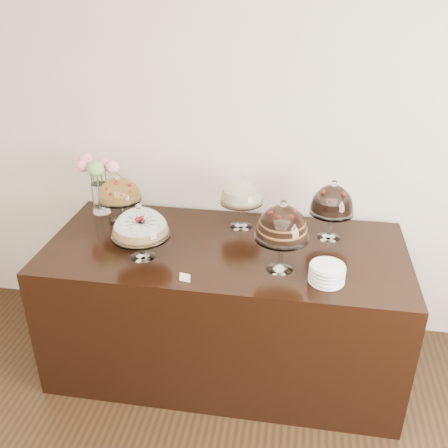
% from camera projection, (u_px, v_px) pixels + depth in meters
% --- Properties ---
extents(wall_back, '(5.00, 0.04, 3.00)m').
position_uv_depth(wall_back, '(273.00, 127.00, 3.23)').
color(wall_back, beige).
rests_on(wall_back, ground).
extents(display_counter, '(2.20, 1.00, 0.90)m').
position_uv_depth(display_counter, '(225.00, 306.00, 3.26)').
color(display_counter, black).
rests_on(display_counter, ground).
extents(cake_stand_sugar_sponge, '(0.34, 0.34, 0.34)m').
position_uv_depth(cake_stand_sugar_sponge, '(140.00, 225.00, 2.85)').
color(cake_stand_sugar_sponge, white).
rests_on(cake_stand_sugar_sponge, display_counter).
extents(cake_stand_choco_layer, '(0.30, 0.30, 0.43)m').
position_uv_depth(cake_stand_choco_layer, '(282.00, 225.00, 2.70)').
color(cake_stand_choco_layer, white).
rests_on(cake_stand_choco_layer, display_counter).
extents(cake_stand_cheesecake, '(0.28, 0.28, 0.37)m').
position_uv_depth(cake_stand_cheesecake, '(242.00, 193.00, 3.19)').
color(cake_stand_cheesecake, white).
rests_on(cake_stand_cheesecake, display_counter).
extents(cake_stand_dark_choco, '(0.28, 0.28, 0.39)m').
position_uv_depth(cake_stand_dark_choco, '(332.00, 202.00, 3.05)').
color(cake_stand_dark_choco, white).
rests_on(cake_stand_dark_choco, display_counter).
extents(cake_stand_fruit_tart, '(0.29, 0.29, 0.35)m').
position_uv_depth(cake_stand_fruit_tart, '(119.00, 191.00, 3.25)').
color(cake_stand_fruit_tart, white).
rests_on(cake_stand_fruit_tart, display_counter).
extents(flower_vase, '(0.31, 0.24, 0.41)m').
position_uv_depth(flower_vase, '(98.00, 177.00, 3.37)').
color(flower_vase, white).
rests_on(flower_vase, display_counter).
extents(plate_stack, '(0.19, 0.19, 0.10)m').
position_uv_depth(plate_stack, '(327.00, 273.00, 2.69)').
color(plate_stack, white).
rests_on(plate_stack, display_counter).
extents(price_card_left, '(0.06, 0.03, 0.04)m').
position_uv_depth(price_card_left, '(185.00, 277.00, 2.71)').
color(price_card_left, white).
rests_on(price_card_left, display_counter).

